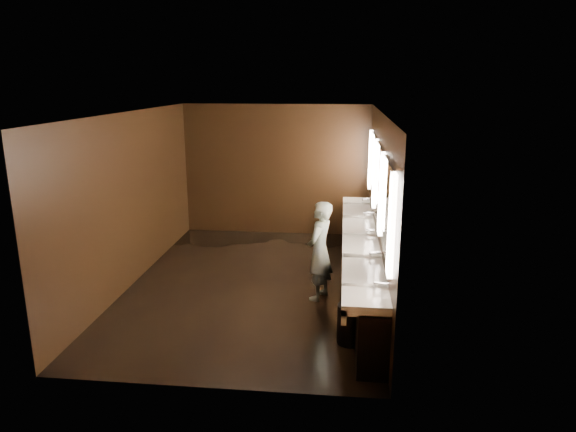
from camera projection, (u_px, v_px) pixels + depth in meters
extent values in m
plane|color=black|center=(254.00, 284.00, 8.54)|extent=(6.00, 6.00, 0.00)
cube|color=#2D2D2B|center=(250.00, 113.00, 7.82)|extent=(4.00, 6.00, 0.02)
cube|color=black|center=(276.00, 170.00, 11.06)|extent=(4.00, 0.02, 2.80)
cube|color=black|center=(202.00, 269.00, 5.30)|extent=(4.00, 0.02, 2.80)
cube|color=black|center=(131.00, 199.00, 8.38)|extent=(0.02, 6.00, 2.80)
cube|color=black|center=(379.00, 205.00, 7.97)|extent=(0.02, 6.00, 2.80)
cube|color=black|center=(365.00, 265.00, 8.25)|extent=(0.36, 5.40, 0.81)
cube|color=white|center=(360.00, 238.00, 8.14)|extent=(0.55, 5.40, 0.12)
cube|color=white|center=(344.00, 243.00, 8.19)|extent=(0.06, 5.40, 0.18)
cylinder|color=silver|center=(381.00, 283.00, 5.97)|extent=(0.18, 0.04, 0.04)
cylinder|color=silver|center=(376.00, 253.00, 7.03)|extent=(0.18, 0.04, 0.04)
cylinder|color=silver|center=(372.00, 230.00, 8.09)|extent=(0.18, 0.04, 0.04)
cylinder|color=silver|center=(369.00, 213.00, 9.14)|extent=(0.18, 0.04, 0.04)
cylinder|color=silver|center=(366.00, 199.00, 10.20)|extent=(0.18, 0.04, 0.04)
cube|color=#FFE4CD|center=(392.00, 226.00, 5.58)|extent=(0.06, 0.22, 1.15)
cube|color=white|center=(387.00, 208.00, 6.35)|extent=(0.03, 1.32, 1.15)
cube|color=#FFE4CD|center=(381.00, 194.00, 7.12)|extent=(0.06, 0.23, 1.15)
cube|color=white|center=(379.00, 183.00, 7.88)|extent=(0.03, 1.32, 1.15)
cube|color=#FFE4CD|center=(375.00, 174.00, 8.65)|extent=(0.06, 0.23, 1.15)
cube|color=white|center=(373.00, 166.00, 9.42)|extent=(0.03, 1.32, 1.15)
cube|color=#FFE4CD|center=(370.00, 160.00, 10.19)|extent=(0.06, 0.22, 1.15)
imported|color=#7FA5BE|center=(320.00, 251.00, 7.80)|extent=(0.54, 0.65, 1.54)
cylinder|color=black|center=(350.00, 324.00, 6.56)|extent=(0.42, 0.42, 0.52)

